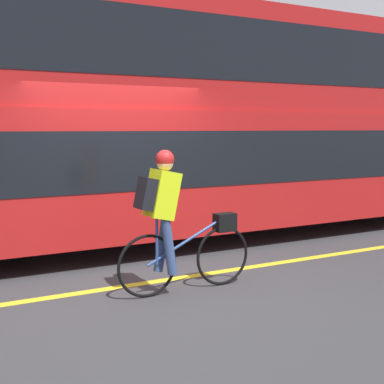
% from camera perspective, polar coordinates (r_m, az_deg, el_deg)
% --- Properties ---
extents(ground_plane, '(80.00, 80.00, 0.00)m').
position_cam_1_polar(ground_plane, '(6.63, -4.26, -10.03)').
color(ground_plane, '#38383A').
extents(road_center_line, '(50.00, 0.14, 0.01)m').
position_cam_1_polar(road_center_line, '(6.78, -4.87, -9.63)').
color(road_center_line, yellow).
rests_on(road_center_line, ground_plane).
extents(sidewalk_curb, '(60.00, 2.25, 0.14)m').
position_cam_1_polar(sidewalk_curb, '(11.82, -15.66, -2.44)').
color(sidewalk_curb, gray).
rests_on(sidewalk_curb, ground_plane).
extents(building_facade, '(60.00, 0.30, 8.11)m').
position_cam_1_polar(building_facade, '(13.09, -17.58, 15.91)').
color(building_facade, '#9E9EA3').
rests_on(building_facade, ground_plane).
extents(bus, '(11.65, 2.52, 3.86)m').
position_cam_1_polar(bus, '(9.46, 2.96, 8.15)').
color(bus, black).
rests_on(bus, ground_plane).
extents(cyclist_on_bike, '(1.74, 0.32, 1.68)m').
position_cam_1_polar(cyclist_on_bike, '(6.17, -2.07, -2.72)').
color(cyclist_on_bike, black).
rests_on(cyclist_on_bike, ground_plane).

